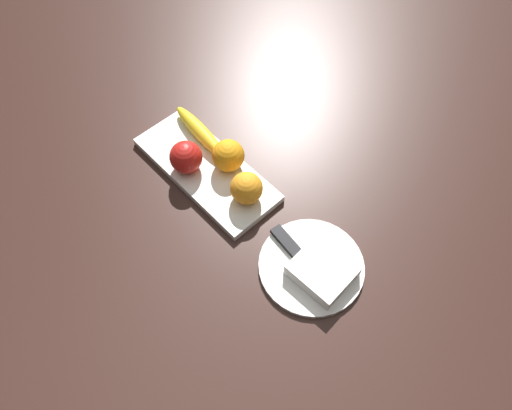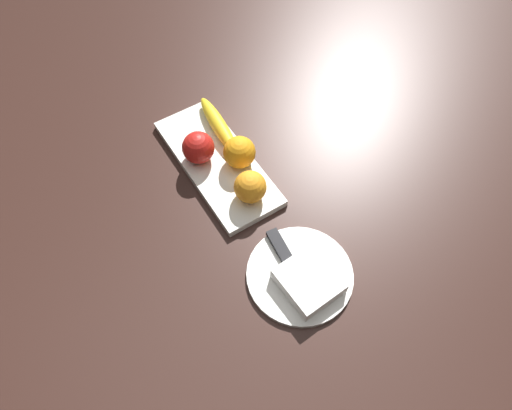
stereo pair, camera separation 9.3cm
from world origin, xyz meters
name	(u,v)px [view 2 (the right image)]	position (x,y,z in m)	size (l,w,h in m)	color
ground_plane	(230,158)	(0.00, 0.00, 0.00)	(2.40, 2.40, 0.00)	#331E18
fruit_tray	(218,164)	(0.00, -0.03, 0.01)	(0.36, 0.15, 0.02)	white
apple	(198,148)	(-0.03, -0.06, 0.05)	(0.07, 0.07, 0.07)	red
banana	(219,126)	(-0.07, 0.01, 0.04)	(0.20, 0.03, 0.03)	yellow
orange_near_apple	(250,187)	(0.12, -0.02, 0.05)	(0.07, 0.07, 0.07)	orange
orange_near_banana	(239,152)	(0.03, 0.01, 0.05)	(0.07, 0.07, 0.07)	orange
dinner_plate	(300,275)	(0.33, -0.03, 0.01)	(0.21, 0.21, 0.01)	white
folded_napkin	(309,281)	(0.35, -0.03, 0.03)	(0.11, 0.10, 0.03)	white
knife	(285,255)	(0.28, -0.04, 0.02)	(0.18, 0.04, 0.01)	silver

